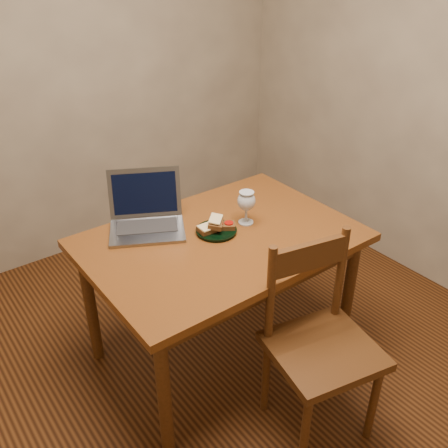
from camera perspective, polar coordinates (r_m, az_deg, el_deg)
floor at (r=2.80m, az=-0.42°, el=-16.15°), size 3.20×3.20×0.02m
back_wall at (r=3.44m, az=-17.42°, el=16.91°), size 3.20×0.02×2.60m
right_wall at (r=3.24m, az=23.87°, el=15.01°), size 0.02×3.20×2.60m
table at (r=2.47m, az=-0.33°, el=-3.15°), size 1.30×0.90×0.74m
chair at (r=2.24m, az=11.04°, el=-12.50°), size 0.52×0.50×0.47m
plate at (r=2.46m, az=-0.88°, el=-0.79°), size 0.20×0.20×0.02m
sandwich_cheese at (r=2.43m, az=-1.67°, el=-0.42°), size 0.12×0.07×0.03m
sandwich_tomato at (r=2.46m, az=-0.02°, el=-0.09°), size 0.13×0.11×0.03m
sandwich_top at (r=2.44m, az=-0.96°, el=0.25°), size 0.12×0.13×0.03m
milk_glass at (r=2.50m, az=2.56°, el=1.91°), size 0.09×0.09×0.18m
laptop at (r=2.52m, az=-8.89°, el=1.29°), size 0.48×0.46×0.26m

